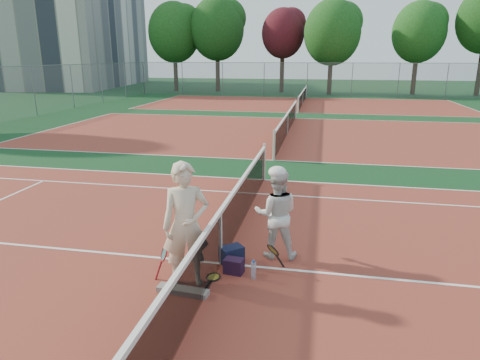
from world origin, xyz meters
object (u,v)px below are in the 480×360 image
player_a (186,225)px  sports_bag_purple (234,266)px  racket_black_held (273,258)px  apartment_block (82,23)px  racket_red (165,262)px  player_b (276,214)px  net_main (221,237)px  racket_spare (213,277)px  sports_bag_navy (232,255)px  water_bottle (253,271)px

player_a → sports_bag_purple: 1.20m
racket_black_held → sports_bag_purple: size_ratio=1.62×
racket_black_held → apartment_block: bearing=-105.4°
racket_red → sports_bag_purple: racket_red is taller
racket_red → player_b: bearing=0.6°
net_main → racket_spare: (-0.01, -0.52, -0.49)m
apartment_block → racket_black_held: apartment_block is taller
sports_bag_navy → player_a: bearing=-123.6°
player_b → racket_black_held: (0.02, -0.61, -0.57)m
racket_red → sports_bag_navy: size_ratio=1.45×
apartment_block → racket_red: 52.80m
sports_bag_purple → player_a: bearing=-144.3°
net_main → racket_red: bearing=-139.9°
racket_black_held → player_a: bearing=-22.0°
apartment_block → water_bottle: 53.37m
racket_black_held → water_bottle: 0.44m
net_main → sports_bag_navy: 0.40m
apartment_block → player_a: bearing=-58.3°
net_main → player_a: bearing=-115.9°
player_b → water_bottle: size_ratio=5.49×
racket_black_held → sports_bag_purple: bearing=-33.1°
racket_black_held → water_bottle: (-0.28, -0.32, -0.11)m
sports_bag_navy → sports_bag_purple: size_ratio=1.24×
player_a → racket_red: player_a is taller
racket_spare → sports_bag_navy: sports_bag_navy is taller
net_main → racket_red: net_main is taller
player_a → racket_red: bearing=145.7°
player_a → racket_spare: player_a is taller
water_bottle → racket_spare: bearing=-171.6°
player_a → apartment_block: bearing=99.7°
apartment_block → water_bottle: (28.66, -44.42, -7.35)m
apartment_block → racket_black_held: size_ratio=42.61×
racket_red → water_bottle: racket_red is taller
racket_red → net_main: bearing=6.3°
racket_spare → sports_bag_purple: size_ratio=1.88×
sports_bag_purple → racket_black_held: bearing=15.6°
water_bottle → player_a: bearing=-161.7°
racket_black_held → racket_spare: racket_black_held is taller
water_bottle → net_main: bearing=147.4°
net_main → player_a: (-0.37, -0.76, 0.50)m
apartment_block → sports_bag_navy: size_ratio=55.67×
player_a → water_bottle: bearing=-3.7°
apartment_block → racket_red: bearing=-58.7°
apartment_block → sports_bag_navy: 52.71m
player_b → net_main: bearing=22.7°
water_bottle → player_b: bearing=74.2°
sports_bag_navy → water_bottle: sports_bag_navy is taller
racket_black_held → racket_spare: 1.06m
apartment_block → sports_bag_purple: apartment_block is taller
racket_red → racket_black_held: 1.82m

